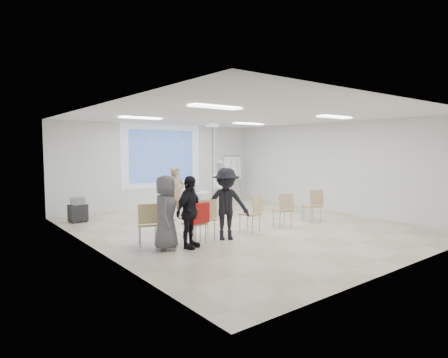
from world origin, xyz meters
TOP-DOWN VIEW (x-y plane):
  - floor at (0.00, 0.00)m, footprint 8.00×9.00m
  - ceiling at (0.00, 0.00)m, footprint 8.00×9.00m
  - wall_back at (0.00, 4.55)m, footprint 8.00×0.10m
  - wall_left at (-4.05, 0.00)m, footprint 0.10×9.00m
  - wall_right at (4.05, 0.00)m, footprint 0.10×9.00m
  - projection_halo at (0.00, 4.49)m, footprint 3.20×0.01m
  - projection_image at (0.00, 4.47)m, footprint 2.60×0.01m
  - pedestal_table at (0.24, 2.39)m, footprint 0.75×0.75m
  - player_left at (-0.93, 1.93)m, footprint 0.72×0.55m
  - player_right at (1.20, 2.48)m, footprint 1.13×1.03m
  - controller_left at (-0.75, 2.18)m, footprint 0.06×0.13m
  - controller_right at (1.02, 2.73)m, footprint 0.08×0.12m
  - chair_far_left at (-2.98, -0.35)m, footprint 0.58×0.60m
  - chair_left_mid at (-2.05, -0.86)m, footprint 0.48×0.50m
  - chair_left_inner at (-1.68, -0.67)m, footprint 0.53×0.56m
  - chair_center at (-0.33, -0.80)m, footprint 0.58×0.60m
  - chair_right_inner at (0.78, -0.83)m, footprint 0.54×0.56m
  - chair_right_far at (1.95, -0.89)m, footprint 0.54×0.57m
  - red_jacket at (-2.06, -1.00)m, footprint 0.48×0.16m
  - laptop at (-1.66, -0.57)m, footprint 0.39×0.32m
  - audience_left at (-2.35, -1.03)m, footprint 1.21×1.02m
  - audience_mid at (-1.27, -0.92)m, footprint 1.40×1.18m
  - audience_outer at (-2.80, -0.82)m, footprint 0.96×1.03m
  - flipchart_easel at (2.95, 4.03)m, footprint 0.77×0.61m
  - av_cart at (-3.38, 3.37)m, footprint 0.50×0.41m
  - ceiling_projector at (0.10, 1.49)m, footprint 0.30×0.25m
  - fluor_panel_nw at (-2.00, 2.00)m, footprint 1.20×0.30m
  - fluor_panel_ne at (2.00, 2.00)m, footprint 1.20×0.30m
  - fluor_panel_sw at (-2.00, -1.50)m, footprint 1.20×0.30m
  - fluor_panel_se at (2.00, -1.50)m, footprint 1.20×0.30m

SIDE VIEW (x-z plane):
  - floor at x=0.00m, z-range -0.10..0.00m
  - av_cart at x=-3.38m, z-range -0.03..0.69m
  - pedestal_table at x=0.24m, z-range 0.04..0.78m
  - laptop at x=-1.66m, z-range 0.50..0.53m
  - chair_left_mid at x=-2.05m, z-range 0.08..0.99m
  - chair_right_inner at x=0.78m, z-range 0.08..1.01m
  - chair_far_left at x=-2.98m, z-range 0.09..1.03m
  - chair_right_far at x=1.95m, z-range 0.09..1.04m
  - chair_left_inner at x=-1.68m, z-range 0.09..1.05m
  - chair_center at x=-0.33m, z-range 0.09..1.06m
  - red_jacket at x=-2.06m, z-range 0.50..0.94m
  - audience_outer at x=-2.80m, z-range 0.00..1.77m
  - audience_left at x=-2.35m, z-range 0.00..1.79m
  - player_left at x=-0.93m, z-range 0.00..1.81m
  - audience_mid at x=-1.27m, z-range 0.00..1.91m
  - player_right at x=1.20m, z-range 0.00..1.91m
  - controller_left at x=-0.75m, z-range 1.17..1.21m
  - controller_right at x=1.02m, z-range 1.27..1.31m
  - flipchart_easel at x=2.95m, z-range 0.44..2.30m
  - wall_back at x=0.00m, z-range 0.00..3.00m
  - wall_left at x=-4.05m, z-range 0.00..3.00m
  - wall_right at x=4.05m, z-range 0.00..3.00m
  - projection_halo at x=0.00m, z-range 0.70..3.00m
  - projection_image at x=0.00m, z-range 0.90..2.80m
  - ceiling_projector at x=0.10m, z-range 1.19..4.19m
  - fluor_panel_nw at x=-2.00m, z-range 2.96..2.98m
  - fluor_panel_ne at x=2.00m, z-range 2.96..2.98m
  - fluor_panel_sw at x=-2.00m, z-range 2.96..2.98m
  - fluor_panel_se at x=2.00m, z-range 2.96..2.98m
  - ceiling at x=0.00m, z-range 3.00..3.10m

